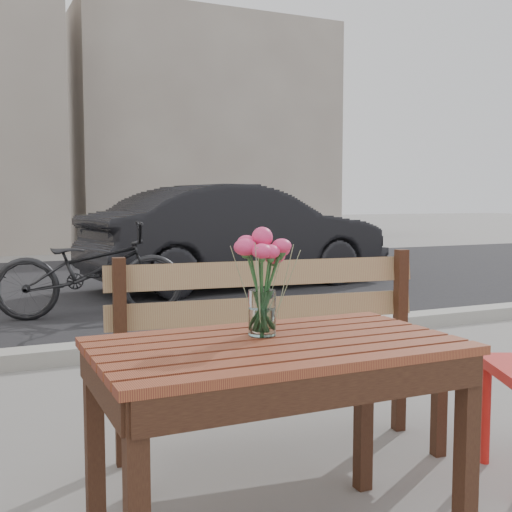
# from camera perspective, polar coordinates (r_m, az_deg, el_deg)

# --- Properties ---
(street) EXTENTS (30.00, 8.12, 0.12)m
(street) POSITION_cam_1_polar(r_m,az_deg,el_deg) (7.01, -14.96, -4.60)
(street) COLOR black
(street) RESTS_ON ground
(backdrop_buildings) EXTENTS (15.50, 4.00, 8.00)m
(backdrop_buildings) POSITION_cam_1_polar(r_m,az_deg,el_deg) (16.39, -20.36, 13.25)
(backdrop_buildings) COLOR gray
(backdrop_buildings) RESTS_ON ground
(main_table) EXTENTS (1.18, 0.70, 0.73)m
(main_table) POSITION_cam_1_polar(r_m,az_deg,el_deg) (2.14, 1.86, -10.71)
(main_table) COLOR maroon
(main_table) RESTS_ON ground
(main_bench) EXTENTS (1.58, 0.62, 0.96)m
(main_bench) POSITION_cam_1_polar(r_m,az_deg,el_deg) (2.99, 1.83, -6.68)
(main_bench) COLOR #946D4C
(main_bench) RESTS_ON ground
(main_vase) EXTENTS (0.20, 0.20, 0.37)m
(main_vase) POSITION_cam_1_polar(r_m,az_deg,el_deg) (2.16, 0.55, -1.11)
(main_vase) COLOR white
(main_vase) RESTS_ON main_table
(parked_car) EXTENTS (4.32, 1.96, 1.37)m
(parked_car) POSITION_cam_1_polar(r_m,az_deg,el_deg) (8.73, -1.57, 1.79)
(parked_car) COLOR black
(parked_car) RESTS_ON ground
(bicycle) EXTENTS (1.92, 0.94, 0.97)m
(bicycle) POSITION_cam_1_polar(r_m,az_deg,el_deg) (6.63, -14.51, -1.19)
(bicycle) COLOR black
(bicycle) RESTS_ON ground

